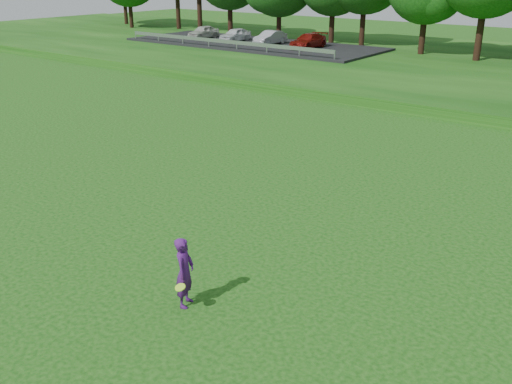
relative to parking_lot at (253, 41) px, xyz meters
The scene contains 4 objects.
ground 40.53m from the parking_lot, 54.01° to the right, with size 140.00×140.00×0.00m, color #0F3C0B.
walking_path 27.04m from the parking_lot, 28.24° to the right, with size 130.00×1.60×0.04m, color gray.
parking_lot is the anchor object (origin of this frame).
woman 41.82m from the parking_lot, 54.64° to the right, with size 0.65×0.86×1.70m.
Camera 1 is at (8.53, -9.37, 7.30)m, focal length 40.00 mm.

